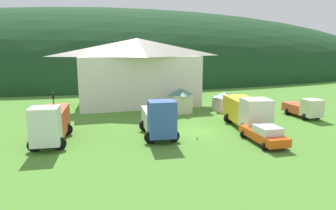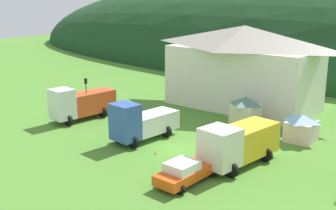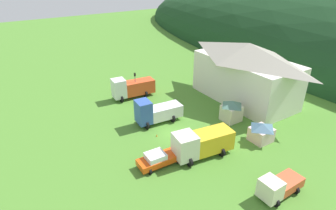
{
  "view_description": "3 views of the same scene",
  "coord_description": "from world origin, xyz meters",
  "views": [
    {
      "loc": [
        -10.43,
        -26.37,
        8.23
      ],
      "look_at": [
        -1.62,
        4.35,
        2.01
      ],
      "focal_mm": 32.24,
      "sensor_mm": 36.0,
      "label": 1
    },
    {
      "loc": [
        20.03,
        -25.92,
        12.44
      ],
      "look_at": [
        -2.88,
        2.23,
        2.93
      ],
      "focal_mm": 44.3,
      "sensor_mm": 36.0,
      "label": 2
    },
    {
      "loc": [
        25.95,
        -17.38,
        20.12
      ],
      "look_at": [
        -3.58,
        1.54,
        2.37
      ],
      "focal_mm": 30.05,
      "sensor_mm": 36.0,
      "label": 3
    }
  ],
  "objects": [
    {
      "name": "traffic_cone_near_pickup",
      "position": [
        -4.68,
        3.79,
        0.0
      ],
      "size": [
        0.36,
        0.36,
        0.64
      ],
      "primitive_type": "cone",
      "color": "orange",
      "rests_on": "ground"
    },
    {
      "name": "heavy_rig_striped",
      "position": [
        5.54,
        0.2,
        1.81
      ],
      "size": [
        3.83,
        7.36,
        3.38
      ],
      "rotation": [
        0.0,
        0.0,
        -1.7
      ],
      "color": "silver",
      "rests_on": "ground"
    },
    {
      "name": "ground_plane",
      "position": [
        0.0,
        0.0,
        0.0
      ],
      "size": [
        200.0,
        200.0,
        0.0
      ],
      "primitive_type": "plane",
      "color": "#4C842D"
    },
    {
      "name": "traffic_light_west",
      "position": [
        -12.91,
        1.13,
        2.63
      ],
      "size": [
        0.2,
        0.32,
        4.31
      ],
      "color": "#4C4C51",
      "rests_on": "ground"
    },
    {
      "name": "play_shed_pink",
      "position": [
        7.19,
        8.53,
        1.26
      ],
      "size": [
        2.53,
        2.72,
        2.44
      ],
      "color": "beige",
      "rests_on": "ground"
    },
    {
      "name": "play_shed_cream",
      "position": [
        1.36,
        9.0,
        1.59
      ],
      "size": [
        2.53,
        2.6,
        3.08
      ],
      "color": "beige",
      "rests_on": "ground"
    },
    {
      "name": "heavy_rig_white",
      "position": [
        -13.2,
        0.55,
        1.79
      ],
      "size": [
        3.38,
        7.17,
        3.57
      ],
      "rotation": [
        0.0,
        0.0,
        -1.66
      ],
      "color": "white",
      "rests_on": "ground"
    },
    {
      "name": "depot_building",
      "position": [
        -2.79,
        15.69,
        4.82
      ],
      "size": [
        17.52,
        8.99,
        9.35
      ],
      "color": "white",
      "rests_on": "ground"
    },
    {
      "name": "box_truck_blue",
      "position": [
        -3.87,
        -0.33,
        1.72
      ],
      "size": [
        3.41,
        6.73,
        3.71
      ],
      "rotation": [
        0.0,
        0.0,
        -1.65
      ],
      "color": "#3356AD",
      "rests_on": "ground"
    },
    {
      "name": "traffic_cone_mid_row",
      "position": [
        -0.71,
        -2.03,
        0.0
      ],
      "size": [
        0.36,
        0.36,
        0.65
      ],
      "primitive_type": "cone",
      "color": "orange",
      "rests_on": "ground"
    },
    {
      "name": "service_pickup_orange",
      "position": [
        4.38,
        -4.7,
        0.83
      ],
      "size": [
        2.49,
        5.27,
        1.66
      ],
      "rotation": [
        0.0,
        0.0,
        -1.6
      ],
      "color": "#E85112",
      "rests_on": "ground"
    }
  ]
}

